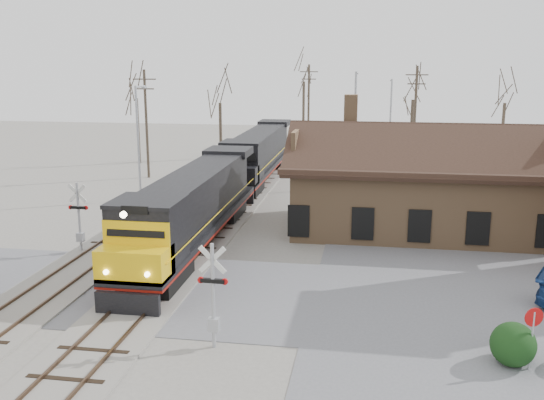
{
  "coord_description": "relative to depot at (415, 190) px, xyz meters",
  "views": [
    {
      "loc": [
        9.23,
        -24.04,
        9.91
      ],
      "look_at": [
        3.85,
        9.0,
        2.19
      ],
      "focal_mm": 40.0,
      "sensor_mm": 36.0,
      "label": 1
    }
  ],
  "objects": [
    {
      "name": "utility_pole_c",
      "position": [
        1.18,
        20.64,
        2.55
      ],
      "size": [
        2.0,
        0.24,
        9.47
      ],
      "color": "#382D23",
      "rests_on": "ground"
    },
    {
      "name": "track_siding",
      "position": [
        -16.49,
        3.0,
        -2.34
      ],
      "size": [
        3.4,
        90.0,
        0.24
      ],
      "color": "gray",
      "rests_on": "ground"
    },
    {
      "name": "tree_d",
      "position": [
        1.39,
        27.66,
        4.62
      ],
      "size": [
        4.03,
        4.03,
        9.87
      ],
      "color": "#382D23",
      "rests_on": "ground"
    },
    {
      "name": "locomotive_lead",
      "position": [
        -11.99,
        -5.94,
        -0.18
      ],
      "size": [
        2.85,
        19.12,
        4.24
      ],
      "color": "black",
      "rests_on": "ground"
    },
    {
      "name": "track_main",
      "position": [
        -11.99,
        3.0,
        -2.34
      ],
      "size": [
        3.4,
        90.0,
        0.24
      ],
      "color": "gray",
      "rests_on": "ground"
    },
    {
      "name": "hedge_b",
      "position": [
        2.39,
        -16.17,
        -1.81
      ],
      "size": [
        1.2,
        1.2,
        1.2
      ],
      "primitive_type": "sphere",
      "color": "black",
      "rests_on": "ground"
    },
    {
      "name": "streetlight_a",
      "position": [
        -19.12,
        5.05,
        2.22
      ],
      "size": [
        0.25,
        2.04,
        8.2
      ],
      "color": "#A5A8AD",
      "rests_on": "ground"
    },
    {
      "name": "streetlight_c",
      "position": [
        -0.88,
        24.55,
        2.22
      ],
      "size": [
        0.25,
        2.04,
        8.19
      ],
      "color": "#A5A8AD",
      "rests_on": "ground"
    },
    {
      "name": "ground",
      "position": [
        -11.99,
        -12.0,
        -2.41
      ],
      "size": [
        140.0,
        140.0,
        0.0
      ],
      "primitive_type": "plane",
      "color": "gray",
      "rests_on": "ground"
    },
    {
      "name": "do_not_enter_sign",
      "position": [
        2.65,
        -16.83,
        -0.88
      ],
      "size": [
        0.63,
        0.25,
        2.19
      ],
      "rotation": [
        0.0,
        0.0,
        0.33
      ],
      "color": "#A5A8AD",
      "rests_on": "ground"
    },
    {
      "name": "depot",
      "position": [
        0.0,
        0.0,
        0.0
      ],
      "size": [
        15.2,
        9.31,
        7.9
      ],
      "color": "#936F4C",
      "rests_on": "ground"
    },
    {
      "name": "hedge_a",
      "position": [
        2.16,
        -16.57,
        -1.66
      ],
      "size": [
        1.49,
        1.49,
        1.49
      ],
      "primitive_type": "sphere",
      "color": "black",
      "rests_on": "ground"
    },
    {
      "name": "crossbuck_far",
      "position": [
        -17.64,
        -7.46,
        -0.62
      ],
      "size": [
        1.08,
        0.28,
        3.77
      ],
      "rotation": [
        0.0,
        0.0,
        3.16
      ],
      "color": "#A5A8AD",
      "rests_on": "ground"
    },
    {
      "name": "road",
      "position": [
        -11.99,
        -12.0,
        -2.39
      ],
      "size": [
        60.0,
        9.0,
        0.03
      ],
      "primitive_type": "cube",
      "color": "slate",
      "rests_on": "ground"
    },
    {
      "name": "tree_e",
      "position": [
        10.49,
        28.41,
        4.29
      ],
      "size": [
        3.84,
        3.84,
        9.42
      ],
      "color": "#382D23",
      "rests_on": "ground"
    },
    {
      "name": "utility_pole_a",
      "position": [
        -21.65,
        13.31,
        2.41
      ],
      "size": [
        2.0,
        0.24,
        9.2
      ],
      "color": "#382D23",
      "rests_on": "ground"
    },
    {
      "name": "streetlight_b",
      "position": [
        -4.0,
        12.05,
        2.68
      ],
      "size": [
        0.25,
        2.04,
        9.11
      ],
      "color": "#A5A8AD",
      "rests_on": "ground"
    },
    {
      "name": "crossbuck_near",
      "position": [
        -7.96,
        -16.89,
        -0.59
      ],
      "size": [
        1.09,
        0.29,
        3.83
      ],
      "rotation": [
        0.0,
        0.0,
        -0.03
      ],
      "color": "#A5A8AD",
      "rests_on": "ground"
    },
    {
      "name": "tree_c",
      "position": [
        -10.94,
        38.22,
        6.27
      ],
      "size": [
        4.97,
        4.97,
        12.18
      ],
      "color": "#382D23",
      "rests_on": "ground"
    },
    {
      "name": "locomotive_trailing",
      "position": [
        -11.99,
        13.45,
        -0.18
      ],
      "size": [
        2.85,
        19.12,
        4.01
      ],
      "color": "black",
      "rests_on": "ground"
    },
    {
      "name": "tree_a",
      "position": [
        -25.4,
        20.74,
        4.96
      ],
      "size": [
        4.22,
        4.22,
        10.35
      ],
      "color": "#382D23",
      "rests_on": "ground"
    },
    {
      "name": "tree_b",
      "position": [
        -18.05,
        24.78,
        4.2
      ],
      "size": [
        3.79,
        3.79,
        9.3
      ],
      "color": "#382D23",
      "rests_on": "ground"
    },
    {
      "name": "utility_pole_b",
      "position": [
        -9.72,
        32.28,
        2.57
      ],
      "size": [
        2.0,
        0.24,
        9.51
      ],
      "color": "#382D23",
      "rests_on": "ground"
    }
  ]
}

